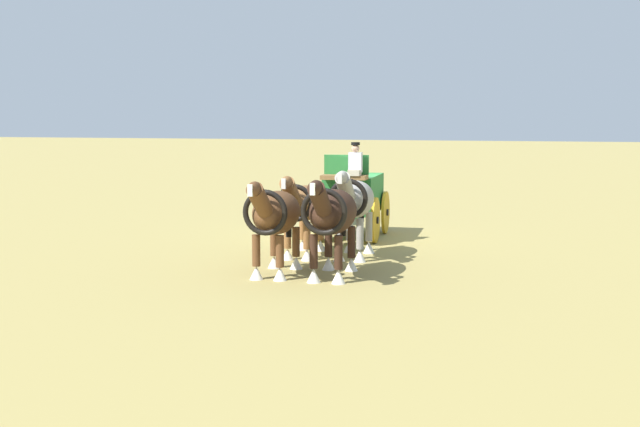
# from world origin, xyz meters

# --- Properties ---
(ground_plane) EXTENTS (220.00, 220.00, 0.00)m
(ground_plane) POSITION_xyz_m (0.00, 0.00, 0.00)
(ground_plane) COLOR #9E8C4C
(show_wagon) EXTENTS (5.52, 1.95, 2.85)m
(show_wagon) POSITION_xyz_m (0.14, 0.02, 1.24)
(show_wagon) COLOR #236B2D
(show_wagon) RESTS_ON ground
(draft_horse_rear_near) EXTENTS (2.99, 1.10, 2.30)m
(draft_horse_rear_near) POSITION_xyz_m (3.50, 0.94, 1.41)
(draft_horse_rear_near) COLOR #9E998E
(draft_horse_rear_near) RESTS_ON ground
(draft_horse_rear_off) EXTENTS (3.23, 1.09, 2.16)m
(draft_horse_rear_off) POSITION_xyz_m (3.62, -0.36, 1.30)
(draft_horse_rear_off) COLOR brown
(draft_horse_rear_off) RESTS_ON ground
(draft_horse_lead_near) EXTENTS (3.17, 1.16, 2.28)m
(draft_horse_lead_near) POSITION_xyz_m (6.09, 1.15, 1.40)
(draft_horse_lead_near) COLOR #331E14
(draft_horse_lead_near) RESTS_ON ground
(draft_horse_lead_off) EXTENTS (3.04, 1.14, 2.22)m
(draft_horse_lead_off) POSITION_xyz_m (6.20, -0.15, 1.35)
(draft_horse_lead_off) COLOR brown
(draft_horse_lead_off) RESTS_ON ground
(sponsor_banner) EXTENTS (3.11, 0.85, 1.10)m
(sponsor_banner) POSITION_xyz_m (-3.55, -1.52, 0.55)
(sponsor_banner) COLOR #1959B2
(sponsor_banner) RESTS_ON ground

